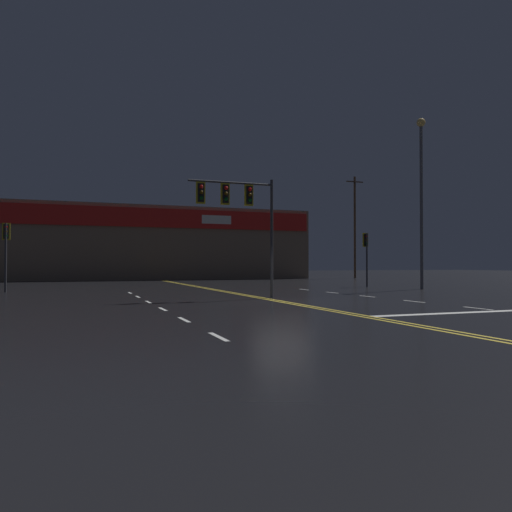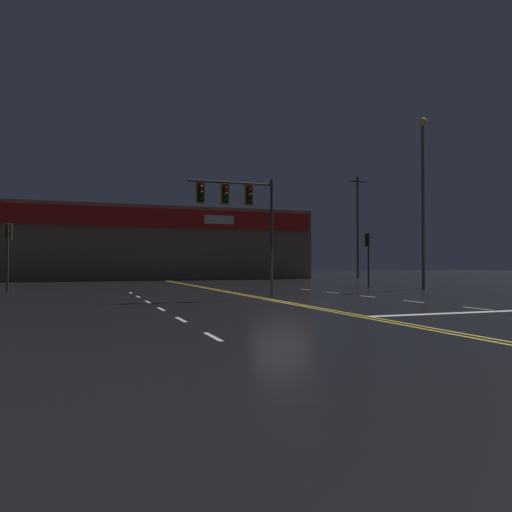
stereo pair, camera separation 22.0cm
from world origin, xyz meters
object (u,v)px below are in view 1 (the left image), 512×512
at_px(traffic_signal_corner_northwest, 6,241).
at_px(traffic_signal_corner_northeast, 366,247).
at_px(traffic_signal_median, 237,204).
at_px(streetlight_near_right, 421,182).

bearing_deg(traffic_signal_corner_northwest, traffic_signal_corner_northeast, -3.10).
height_order(traffic_signal_median, traffic_signal_corner_northeast, traffic_signal_median).
bearing_deg(traffic_signal_median, traffic_signal_corner_northwest, 137.27).
bearing_deg(streetlight_near_right, traffic_signal_median, -162.23).
distance_m(traffic_signal_corner_northeast, streetlight_near_right, 6.03).
xyz_separation_m(traffic_signal_median, traffic_signal_corner_northwest, (-10.73, 9.91, -1.47)).
height_order(traffic_signal_corner_northeast, traffic_signal_corner_northwest, traffic_signal_corner_northwest).
distance_m(traffic_signal_median, streetlight_near_right, 14.85).
relative_size(traffic_signal_corner_northeast, streetlight_near_right, 0.35).
bearing_deg(traffic_signal_corner_northeast, traffic_signal_median, -145.24).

